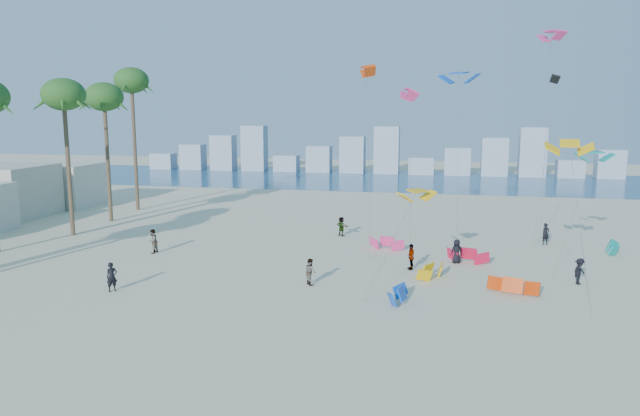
# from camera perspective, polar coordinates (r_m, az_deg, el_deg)

# --- Properties ---
(ground) EXTENTS (220.00, 220.00, 0.00)m
(ground) POSITION_cam_1_polar(r_m,az_deg,el_deg) (28.78, -12.86, -13.90)
(ground) COLOR beige
(ground) RESTS_ON ground
(ocean) EXTENTS (220.00, 220.00, 0.00)m
(ocean) POSITION_cam_1_polar(r_m,az_deg,el_deg) (97.24, 5.05, 2.76)
(ocean) COLOR navy
(ocean) RESTS_ON ground
(kitesurfer_near) EXTENTS (0.78, 0.80, 1.86)m
(kitesurfer_near) POSITION_cam_1_polar(r_m,az_deg,el_deg) (39.51, -19.48, -6.30)
(kitesurfer_near) COLOR black
(kitesurfer_near) RESTS_ON ground
(kitesurfer_mid) EXTENTS (1.03, 1.07, 1.74)m
(kitesurfer_mid) POSITION_cam_1_polar(r_m,az_deg,el_deg) (38.71, -0.94, -6.16)
(kitesurfer_mid) COLOR gray
(kitesurfer_mid) RESTS_ON ground
(kitesurfers_far) EXTENTS (32.46, 13.04, 1.93)m
(kitesurfers_far) POSITION_cam_1_polar(r_m,az_deg,el_deg) (46.21, 6.33, -3.59)
(kitesurfers_far) COLOR black
(kitesurfers_far) RESTS_ON ground
(grounded_kites) EXTENTS (19.95, 18.98, 1.02)m
(grounded_kites) POSITION_cam_1_polar(r_m,az_deg,el_deg) (43.36, 14.29, -5.28)
(grounded_kites) COLOR blue
(grounded_kites) RESTS_ON ground
(flying_kites) EXTENTS (26.48, 28.26, 18.57)m
(flying_kites) POSITION_cam_1_polar(r_m,az_deg,el_deg) (47.63, 16.72, 10.14)
(flying_kites) COLOR #F4B50C
(flying_kites) RESTS_ON ground
(palm_row) EXTENTS (6.59, 44.80, 15.96)m
(palm_row) POSITION_cam_1_polar(r_m,az_deg,el_deg) (52.36, -28.56, 9.01)
(palm_row) COLOR brown
(palm_row) RESTS_ON ground
(distant_skyline) EXTENTS (85.00, 3.00, 8.40)m
(distant_skyline) POSITION_cam_1_polar(r_m,az_deg,el_deg) (106.96, 5.08, 5.02)
(distant_skyline) COLOR #9EADBF
(distant_skyline) RESTS_ON ground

